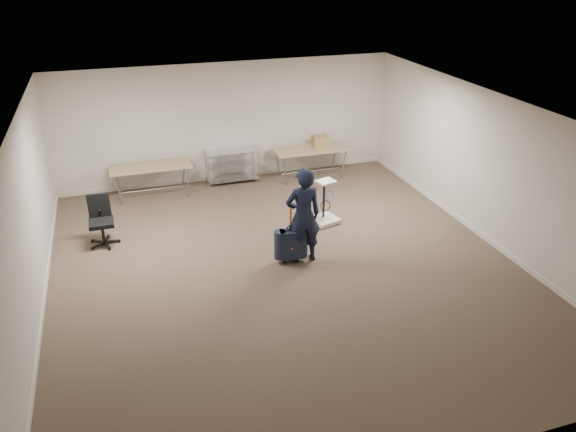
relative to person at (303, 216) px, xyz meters
name	(u,v)px	position (x,y,z in m)	size (l,w,h in m)	color
ground	(285,267)	(-0.38, -0.15, -0.89)	(9.00, 9.00, 0.00)	#4D3A2F
room_shell	(264,231)	(-0.38, 1.23, -0.84)	(8.00, 9.00, 9.00)	beige
folding_table_left	(151,168)	(-2.28, 3.80, -0.21)	(1.80, 0.75, 0.73)	tan
folding_table_right	(311,151)	(1.52, 3.80, -0.21)	(1.80, 0.75, 0.73)	tan
wire_shelf	(232,165)	(-0.38, 4.05, -0.45)	(1.22, 0.47, 0.80)	silver
person	(303,216)	(0.00, 0.00, 0.00)	(0.65, 0.42, 1.77)	black
suitcase	(291,244)	(-0.23, -0.01, -0.53)	(0.42, 0.28, 1.06)	#161B32
office_chair	(103,230)	(-3.41, 1.75, -0.59)	(0.59, 0.59, 0.97)	black
equipment_cart	(325,212)	(0.94, 1.31, -0.64)	(0.62, 0.62, 0.93)	beige
cardboard_box	(320,141)	(1.79, 3.89, -0.02)	(0.37, 0.28, 0.28)	olive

